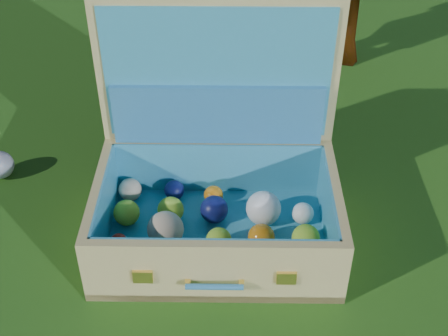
% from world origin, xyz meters
% --- Properties ---
extents(ground, '(60.00, 60.00, 0.00)m').
position_xyz_m(ground, '(0.00, 0.00, 0.00)').
color(ground, '#215114').
rests_on(ground, ground).
extents(stray_ball, '(0.08, 0.08, 0.08)m').
position_xyz_m(stray_ball, '(-0.59, -0.08, 0.04)').
color(stray_ball, teal).
rests_on(stray_ball, ground).
extents(suitcase, '(0.66, 0.54, 0.57)m').
position_xyz_m(suitcase, '(0.05, -0.13, 0.16)').
color(suitcase, tan).
rests_on(suitcase, ground).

